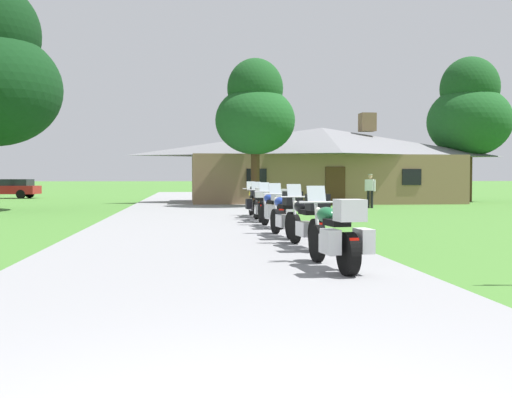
% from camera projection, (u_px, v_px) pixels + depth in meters
% --- Properties ---
extents(ground_plane, '(500.00, 500.00, 0.00)m').
position_uv_depth(ground_plane, '(196.00, 217.00, 22.78)').
color(ground_plane, '#42752D').
extents(asphalt_driveway, '(6.40, 80.00, 0.06)m').
position_uv_depth(asphalt_driveway, '(197.00, 220.00, 20.80)').
color(asphalt_driveway, gray).
rests_on(asphalt_driveway, ground).
extents(motorcycle_green_nearest_to_camera, '(0.85, 2.08, 1.30)m').
position_uv_depth(motorcycle_green_nearest_to_camera, '(337.00, 235.00, 9.16)').
color(motorcycle_green_nearest_to_camera, black).
rests_on(motorcycle_green_nearest_to_camera, asphalt_driveway).
extents(motorcycle_black_second_in_row, '(0.72, 2.08, 1.30)m').
position_uv_depth(motorcycle_black_second_in_row, '(307.00, 221.00, 12.10)').
color(motorcycle_black_second_in_row, black).
rests_on(motorcycle_black_second_in_row, asphalt_driveway).
extents(motorcycle_blue_third_in_row, '(0.73, 2.08, 1.30)m').
position_uv_depth(motorcycle_blue_third_in_row, '(285.00, 214.00, 14.39)').
color(motorcycle_blue_third_in_row, black).
rests_on(motorcycle_blue_third_in_row, asphalt_driveway).
extents(motorcycle_blue_fourth_in_row, '(0.92, 2.08, 1.30)m').
position_uv_depth(motorcycle_blue_fourth_in_row, '(274.00, 209.00, 17.09)').
color(motorcycle_blue_fourth_in_row, black).
rests_on(motorcycle_blue_fourth_in_row, asphalt_driveway).
extents(motorcycle_black_fifth_in_row, '(0.66, 2.08, 1.30)m').
position_uv_depth(motorcycle_black_fifth_in_row, '(259.00, 204.00, 19.67)').
color(motorcycle_black_fifth_in_row, black).
rests_on(motorcycle_black_fifth_in_row, asphalt_driveway).
extents(motorcycle_yellow_farthest_in_row, '(0.73, 2.08, 1.30)m').
position_uv_depth(motorcycle_yellow_farthest_in_row, '(254.00, 202.00, 21.77)').
color(motorcycle_yellow_farthest_in_row, black).
rests_on(motorcycle_yellow_farthest_in_row, asphalt_driveway).
extents(stone_lodge, '(16.50, 6.92, 5.42)m').
position_uv_depth(stone_lodge, '(322.00, 164.00, 35.88)').
color(stone_lodge, '#896B4C').
rests_on(stone_lodge, ground).
extents(bystander_white_shirt_near_lodge, '(0.46, 0.39, 1.69)m').
position_uv_depth(bystander_white_shirt_near_lodge, '(370.00, 189.00, 29.37)').
color(bystander_white_shirt_near_lodge, black).
rests_on(bystander_white_shirt_near_lodge, ground).
extents(tree_right_of_lodge, '(5.23, 5.23, 9.10)m').
position_uv_depth(tree_right_of_lodge, '(469.00, 112.00, 37.47)').
color(tree_right_of_lodge, '#422D19').
rests_on(tree_right_of_lodge, ground).
extents(tree_by_lodge_front, '(4.02, 4.02, 7.50)m').
position_uv_depth(tree_by_lodge_front, '(255.00, 111.00, 29.93)').
color(tree_by_lodge_front, '#422D19').
rests_on(tree_by_lodge_front, ground).
extents(parked_red_suv_far_left, '(4.77, 2.32, 1.40)m').
position_uv_depth(parked_red_suv_far_left, '(7.00, 188.00, 43.44)').
color(parked_red_suv_far_left, maroon).
rests_on(parked_red_suv_far_left, ground).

